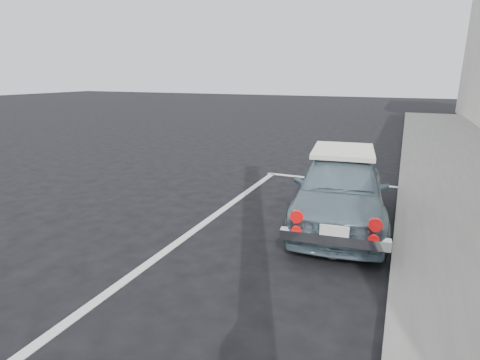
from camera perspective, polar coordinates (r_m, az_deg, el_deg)
The scene contains 4 objects.
pline_front at distance 8.37m, azimuth 14.05°, elevation -0.06°, with size 3.00×0.12×0.01m, color silver.
pline_side at distance 5.65m, azimuth -6.66°, elevation -7.39°, with size 0.12×7.00×0.01m, color silver.
retro_coupe at distance 5.95m, azimuth 15.02°, elevation -0.91°, with size 1.70×3.41×1.11m.
cat at distance 4.87m, azimuth 14.14°, elevation -10.42°, with size 0.29×0.41×0.24m.
Camera 1 is at (1.76, -1.47, 2.22)m, focal length 28.00 mm.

